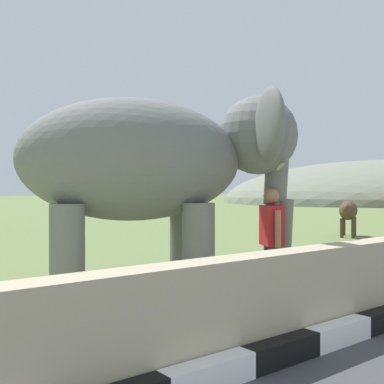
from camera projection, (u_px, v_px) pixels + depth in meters
barrier_parapet at (265, 304)px, 4.77m from camera, size 28.00×0.36×1.00m
elephant at (157, 164)px, 6.72m from camera, size 4.01×3.29×3.01m
person_handler at (271, 238)px, 6.97m from camera, size 0.40×0.61×1.66m
cow_near at (348, 211)px, 16.34m from camera, size 1.84×1.31×1.23m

